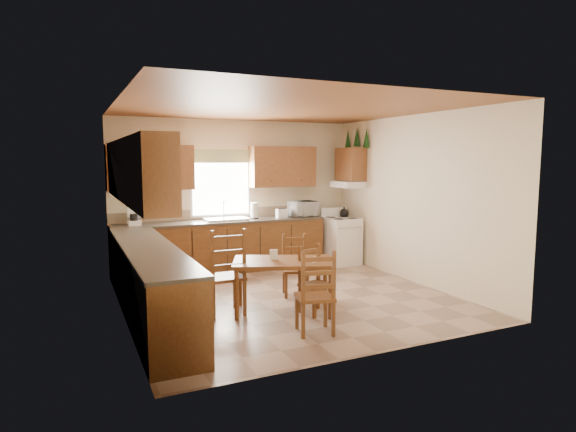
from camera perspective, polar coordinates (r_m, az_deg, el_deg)
name	(u,v)px	position (r m, az deg, el deg)	size (l,w,h in m)	color
floor	(287,297)	(7.08, -0.09, -9.61)	(4.50, 4.50, 0.00)	gray
ceiling	(287,108)	(6.83, -0.09, 12.69)	(4.50, 4.50, 0.00)	brown
wall_left	(121,212)	(6.23, -19.24, 0.45)	(4.50, 4.50, 0.00)	beige
wall_right	(414,199)	(8.02, 14.68, 1.93)	(4.50, 4.50, 0.00)	beige
wall_back	(236,194)	(8.91, -6.15, 2.56)	(4.50, 4.50, 0.00)	beige
wall_front	(381,224)	(4.88, 11.02, -0.93)	(4.50, 4.50, 0.00)	beige
lower_cab_back	(222,247)	(8.63, -7.80, -3.70)	(3.75, 0.60, 0.88)	brown
lower_cab_left	(150,285)	(6.28, -16.03, -7.83)	(0.60, 3.60, 0.88)	brown
counter_back	(222,222)	(8.56, -7.85, -0.66)	(3.75, 0.63, 0.04)	#3D362E
counter_left	(149,248)	(6.18, -16.17, -3.70)	(0.63, 3.60, 0.04)	#3D362E
backsplash	(217,214)	(8.82, -8.41, 0.27)	(3.75, 0.01, 0.18)	#87725A
upper_cab_back_left	(151,168)	(8.36, -15.98, 5.54)	(1.41, 0.33, 0.75)	brown
upper_cab_back_right	(283,167)	(9.05, -0.65, 5.86)	(1.25, 0.33, 0.75)	brown
upper_cab_left	(135,171)	(6.07, -17.72, 5.13)	(0.33, 3.60, 0.75)	brown
upper_cab_stove	(350,164)	(9.24, 7.42, 6.10)	(0.33, 0.62, 0.62)	brown
range_hood	(348,184)	(9.22, 7.12, 3.75)	(0.44, 0.62, 0.12)	white
window_frame	(221,184)	(8.78, -7.97, 3.78)	(1.13, 0.02, 1.18)	white
window_pane	(221,184)	(8.77, -7.96, 3.78)	(1.05, 0.01, 1.10)	white
window_valance	(221,156)	(8.74, -7.96, 7.05)	(1.19, 0.01, 0.24)	#4A7436
sink_basin	(226,219)	(8.57, -7.38, -0.37)	(0.75, 0.45, 0.04)	silver
pine_decal_a	(366,138)	(9.05, 9.26, 9.10)	(0.22, 0.22, 0.36)	#184719
pine_decal_b	(357,137)	(9.32, 8.15, 9.30)	(0.22, 0.22, 0.36)	#184719
pine_decal_c	(348,139)	(9.59, 7.10, 9.00)	(0.22, 0.22, 0.36)	#184719
stove	(341,241)	(9.24, 6.31, -3.01)	(0.58, 0.60, 0.87)	white
coffeemaker	(134,215)	(8.25, -17.78, 0.17)	(0.21, 0.25, 0.35)	white
paper_towel	(254,211)	(8.72, -4.04, 0.63)	(0.13, 0.13, 0.29)	white
toaster	(282,213)	(8.88, -0.77, 0.32)	(0.19, 0.12, 0.16)	white
microwave	(303,209)	(9.11, 1.82, 0.86)	(0.47, 0.34, 0.28)	white
dining_table	(283,286)	(6.34, -0.57, -8.32)	(1.29, 0.74, 0.69)	brown
chair_near_left	(224,272)	(6.26, -7.57, -6.55)	(0.47, 0.45, 1.12)	brown
chair_near_right	(315,291)	(5.58, 3.19, -8.90)	(0.41, 0.39, 0.97)	brown
chair_far_left	(316,280)	(6.28, 3.39, -7.63)	(0.37, 0.35, 0.87)	brown
chair_far_right	(296,266)	(7.07, 0.90, -5.91)	(0.37, 0.35, 0.89)	brown
table_paper	(314,259)	(6.31, 3.08, -5.16)	(0.21, 0.29, 0.00)	white
table_card	(274,255)	(6.29, -1.71, -4.59)	(0.10, 0.02, 0.13)	white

